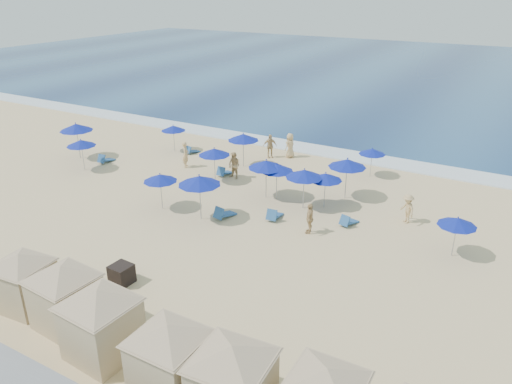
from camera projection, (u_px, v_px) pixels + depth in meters
ground at (211, 232)px, 26.59m from camera, size 160.00×160.00×0.00m
ocean at (432, 75)px, 70.46m from camera, size 160.00×80.00×0.06m
surf_line at (324, 151)px, 38.94m from camera, size 160.00×2.50×0.08m
trash_bin at (122, 274)px, 21.94m from camera, size 0.93×0.93×0.88m
cabana_0 at (22, 274)px, 19.97m from camera, size 4.25×4.25×2.67m
cabana_1 at (64, 288)px, 18.83m from camera, size 4.54×4.54×2.86m
cabana_2 at (100, 315)px, 17.26m from camera, size 4.70×4.70×2.96m
cabana_3 at (169, 350)px, 15.73m from camera, size 4.54×4.54×2.84m
cabana_4 at (232, 372)px, 14.74m from camera, size 4.67×4.67×2.93m
umbrella_0 at (76, 127)px, 36.68m from camera, size 2.41×2.41×2.75m
umbrella_1 at (81, 143)px, 34.47m from camera, size 2.01×2.01×2.29m
umbrella_2 at (173, 128)px, 38.37m from camera, size 1.89×1.89×2.15m
umbrella_3 at (160, 178)px, 28.54m from camera, size 1.96×1.96×2.23m
umbrella_4 at (243, 137)px, 35.09m from camera, size 2.20×2.20×2.51m
umbrella_5 at (214, 152)px, 32.45m from camera, size 2.09×2.09×2.38m
umbrella_6 at (199, 180)px, 27.10m from camera, size 2.36×2.36×2.69m
umbrella_7 at (277, 168)px, 29.88m from camera, size 2.03×2.03×2.31m
umbrella_8 at (304, 174)px, 28.53m from camera, size 2.19×2.19×2.49m
umbrella_9 at (372, 151)px, 33.42m from camera, size 1.80×1.80×2.05m
umbrella_10 at (347, 163)px, 29.84m from camera, size 2.30×2.30×2.61m
umbrella_11 at (457, 222)px, 23.56m from camera, size 1.86×1.86×2.11m
umbrella_12 at (326, 177)px, 28.72m from camera, size 1.95×1.95×2.22m
umbrella_13 at (266, 164)px, 29.96m from camera, size 2.20×2.20×2.50m
beach_chair_0 at (105, 159)px, 36.52m from camera, size 0.67×1.37×0.74m
beach_chair_1 at (191, 151)px, 38.50m from camera, size 0.81×1.28×0.65m
beach_chair_2 at (224, 172)px, 34.13m from camera, size 0.65×1.34×0.73m
beach_chair_3 at (223, 214)px, 28.02m from camera, size 0.86×1.48×0.77m
beach_chair_4 at (274, 215)px, 27.88m from camera, size 0.72×1.38×0.73m
beach_chair_5 at (348, 221)px, 27.21m from camera, size 0.85×1.33×0.68m
beachgoer_0 at (186, 155)px, 35.43m from camera, size 0.71×0.81×1.88m
beachgoer_1 at (234, 166)px, 33.40m from camera, size 0.96×0.79×1.82m
beachgoer_2 at (310, 218)px, 26.16m from camera, size 0.63×1.06×1.70m
beachgoer_3 at (407, 209)px, 27.29m from camera, size 1.21×1.19×1.67m
beachgoer_4 at (290, 145)px, 37.40m from camera, size 0.78×1.02×1.86m
beachgoer_5 at (270, 146)px, 37.37m from camera, size 1.10×1.00×1.80m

